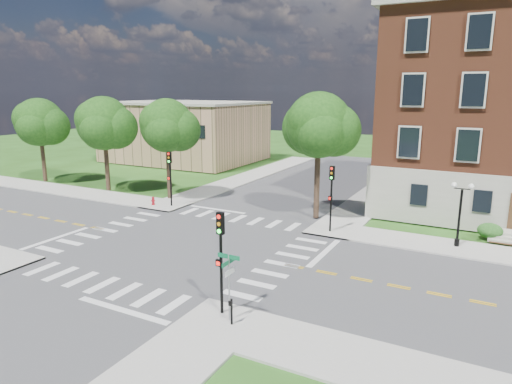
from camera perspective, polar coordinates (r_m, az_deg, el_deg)
The scene contains 19 objects.
ground at distance 31.04m, azimuth -9.00°, elevation -6.59°, with size 160.00×160.00×0.00m, color #254814.
road_ew at distance 31.04m, azimuth -9.00°, elevation -6.58°, with size 90.00×12.00×0.01m, color #3D3D3F.
road_ns at distance 31.04m, azimuth -9.00°, elevation -6.58°, with size 12.00×90.00×0.01m, color #3D3D3F.
sidewalk_ne at distance 40.03m, azimuth 23.53°, elevation -2.99°, with size 34.00×34.00×0.12m.
sidewalk_nw at distance 51.94m, azimuth -12.45°, elevation 1.22°, with size 34.00×34.00×0.12m.
crosswalk_east at distance 27.54m, azimuth 3.23°, elevation -9.00°, with size 2.20×10.20×0.02m, color silver, non-canonical shape.
stop_bar_east at distance 29.60m, azimuth 8.53°, elevation -7.55°, with size 0.40×5.50×0.00m, color silver.
secondary_building at distance 66.77m, azimuth -8.86°, elevation 7.55°, with size 20.40×15.40×8.30m.
tree_a at distance 55.31m, azimuth -25.44°, elevation 7.87°, with size 5.17×5.17×9.13m.
tree_b at distance 47.90m, azimuth -18.49°, elevation 8.12°, with size 5.30×5.30×9.41m.
tree_c at distance 42.87m, azimuth -11.07°, elevation 8.13°, with size 4.90×4.90×9.26m.
tree_d at distance 35.69m, azimuth 7.84°, elevation 8.25°, with size 5.08×5.08×9.92m.
traffic_signal_se at distance 20.58m, azimuth -4.44°, elevation -7.23°, with size 0.35×0.40×4.80m.
traffic_signal_ne at distance 32.81m, azimuth 9.41°, elevation 0.25°, with size 0.38×0.45×4.80m.
traffic_signal_nw at distance 40.33m, azimuth -10.70°, elevation 2.53°, with size 0.32×0.35×4.80m.
twin_lamp_west at distance 32.28m, azimuth 24.15°, elevation -2.14°, with size 1.36×0.36×4.23m.
street_sign_pole at distance 20.26m, azimuth -3.38°, elevation -10.21°, with size 1.10×1.10×3.10m.
push_button_post at distance 20.53m, azimuth -3.10°, elevation -14.55°, with size 0.14×0.21×1.20m.
fire_hydrant at distance 41.55m, azimuth -12.73°, elevation -1.10°, with size 0.35×0.35×0.75m.
Camera 1 is at (17.81, -23.27, 10.22)m, focal length 32.00 mm.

